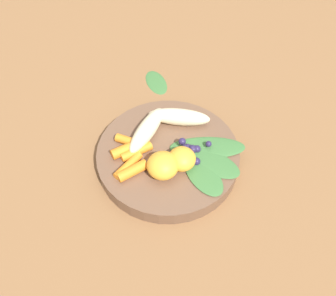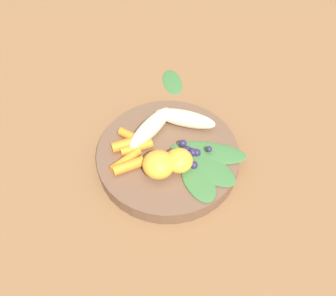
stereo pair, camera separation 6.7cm
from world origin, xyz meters
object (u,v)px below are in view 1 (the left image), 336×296
bowl (168,156)px  banana_peeled_left (147,130)px  kale_leaf_stray (156,82)px  banana_peeled_right (179,117)px  orange_segment_near (181,159)px

bowl → banana_peeled_left: banana_peeled_left is taller
banana_peeled_left → kale_leaf_stray: (-0.13, 0.12, -0.04)m
banana_peeled_right → bowl: bearing=80.1°
banana_peeled_left → banana_peeled_right: size_ratio=1.00×
banana_peeled_left → orange_segment_near: bearing=67.9°
banana_peeled_right → orange_segment_near: 0.10m
banana_peeled_right → kale_leaf_stray: 0.16m
kale_leaf_stray → orange_segment_near: bearing=170.4°
banana_peeled_right → orange_segment_near: (0.08, -0.06, 0.00)m
bowl → kale_leaf_stray: 0.22m
orange_segment_near → kale_leaf_stray: orange_segment_near is taller
kale_leaf_stray → banana_peeled_right: bearing=177.0°
bowl → orange_segment_near: size_ratio=5.35×
banana_peeled_right → kale_leaf_stray: (-0.14, 0.05, -0.04)m
banana_peeled_left → orange_segment_near: size_ratio=2.41×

